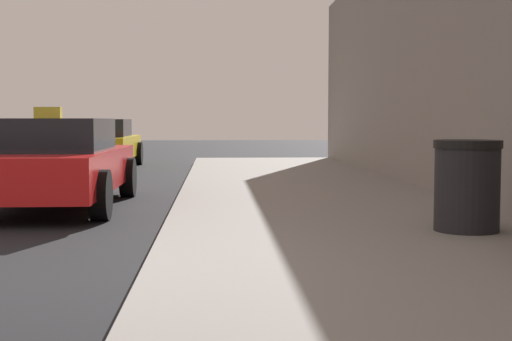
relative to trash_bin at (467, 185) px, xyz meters
name	(u,v)px	position (x,y,z in m)	size (l,w,h in m)	color
sidewalk	(412,279)	(-1.04, -1.81, -0.53)	(4.00, 32.00, 0.15)	gray
trash_bin	(467,185)	(0.00, 0.00, 0.00)	(0.67, 0.67, 0.90)	black
car_red	(52,163)	(-4.80, 3.39, 0.04)	(2.01, 4.42, 1.43)	red
car_yellow	(99,143)	(-5.51, 12.08, 0.04)	(1.96, 4.01, 1.27)	yellow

